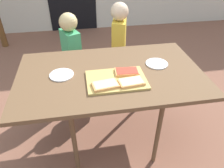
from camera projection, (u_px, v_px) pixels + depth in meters
name	position (u px, v px, depth m)	size (l,w,h in m)	color
ground_plane	(111.00, 137.00, 2.12)	(16.00, 16.00, 0.00)	brown
dining_table	(110.00, 78.00, 1.71)	(1.45, 0.87, 0.75)	brown
cutting_board	(116.00, 80.00, 1.59)	(0.44, 0.30, 0.02)	tan
pizza_slice_near_right	(131.00, 82.00, 1.54)	(0.19, 0.13, 0.02)	#E79E5A
pizza_slice_near_left	(105.00, 85.00, 1.51)	(0.19, 0.13, 0.02)	#E79E5A
pizza_slice_far_right	(127.00, 72.00, 1.65)	(0.19, 0.12, 0.02)	#E79E5A
plate_white_left	(62.00, 75.00, 1.65)	(0.18, 0.18, 0.01)	white
plate_white_right	(157.00, 64.00, 1.79)	(0.18, 0.18, 0.01)	silver
child_left	(72.00, 52.00, 2.33)	(0.22, 0.28, 1.01)	navy
child_right	(119.00, 43.00, 2.40)	(0.20, 0.27, 1.08)	#413D51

